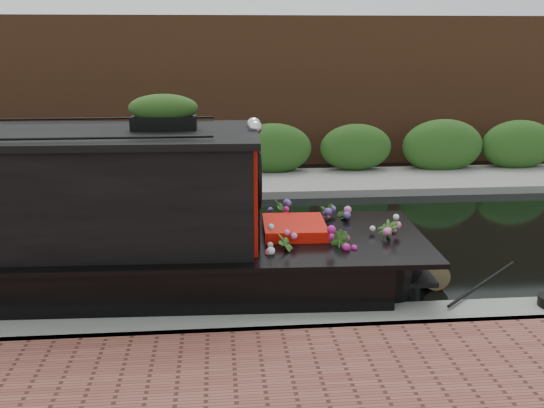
{
  "coord_description": "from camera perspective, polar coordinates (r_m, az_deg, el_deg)",
  "views": [
    {
      "loc": [
        1.0,
        -9.79,
        3.45
      ],
      "look_at": [
        1.83,
        -0.6,
        0.9
      ],
      "focal_mm": 40.0,
      "sensor_mm": 36.0,
      "label": 1
    }
  ],
  "objects": [
    {
      "name": "far_brick_wall",
      "position": [
        17.37,
        -8.37,
        3.84
      ],
      "size": [
        40.0,
        1.0,
        8.0
      ],
      "primitive_type": "cube",
      "color": "brown",
      "rests_on": "ground"
    },
    {
      "name": "far_hedge",
      "position": [
        15.32,
        -8.77,
        2.26
      ],
      "size": [
        40.0,
        1.1,
        2.8
      ],
      "primitive_type": "cube",
      "color": "#27511B",
      "rests_on": "ground"
    },
    {
      "name": "far_bank_path",
      "position": [
        14.45,
        -8.98,
        1.45
      ],
      "size": [
        40.0,
        2.4,
        0.34
      ],
      "primitive_type": "cube",
      "color": "gray",
      "rests_on": "ground"
    },
    {
      "name": "rope_fender",
      "position": [
        9.02,
        14.84,
        -6.25
      ],
      "size": [
        0.38,
        0.43,
        0.38
      ],
      "primitive_type": "cylinder",
      "rotation": [
        1.57,
        0.0,
        0.0
      ],
      "color": "brown",
      "rests_on": "ground"
    },
    {
      "name": "ground",
      "position": [
        10.43,
        -10.39,
        -4.12
      ],
      "size": [
        80.0,
        80.0,
        0.0
      ],
      "primitive_type": "plane",
      "color": "black",
      "rests_on": "ground"
    },
    {
      "name": "near_bank_coping",
      "position": [
        7.42,
        -12.6,
        -12.65
      ],
      "size": [
        40.0,
        0.6,
        0.5
      ],
      "primitive_type": "cube",
      "color": "slate",
      "rests_on": "ground"
    }
  ]
}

